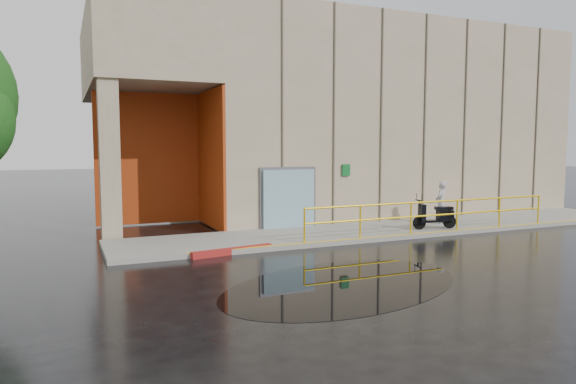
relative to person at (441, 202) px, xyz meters
name	(u,v)px	position (x,y,z in m)	size (l,w,h in m)	color
ground	(379,270)	(-5.67, -4.53, -0.92)	(120.00, 120.00, 0.00)	black
sidewalk	(403,228)	(-1.67, -0.03, -0.85)	(20.00, 3.00, 0.15)	gray
building	(341,119)	(-0.57, 6.46, 3.28)	(20.00, 10.17, 8.00)	gray
guardrail	(435,216)	(-1.42, -1.38, -0.24)	(9.56, 0.06, 1.03)	#DDB00B
person	(441,202)	(0.00, 0.00, 0.00)	(0.56, 0.37, 1.55)	#9E9EA3
scooter	(435,209)	(-1.02, -0.93, -0.08)	(1.60, 0.80, 1.21)	black
red_curb	(233,251)	(-8.39, -1.43, -0.83)	(2.40, 0.18, 0.18)	maroon
puddle	(344,285)	(-7.13, -5.38, -0.92)	(6.00, 3.69, 0.01)	black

